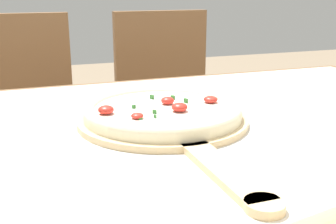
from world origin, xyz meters
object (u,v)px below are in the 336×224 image
object	(u,v)px
chair_right	(169,109)
pizza_peel	(168,124)
chair_left	(24,124)
pizza	(163,110)

from	to	relation	value
chair_right	pizza_peel	bearing A→B (deg)	-111.07
pizza_peel	chair_right	distance (m)	0.87
chair_left	chair_right	xyz separation A→B (m)	(0.55, 0.00, 0.00)
pizza_peel	pizza	bearing A→B (deg)	90.15
pizza_peel	pizza	distance (m)	0.03
chair_right	pizza	bearing A→B (deg)	-111.75
pizza_peel	chair_right	world-z (taller)	chair_right
chair_left	chair_right	bearing A→B (deg)	-1.64
pizza_peel	chair_left	distance (m)	0.86
pizza	chair_right	xyz separation A→B (m)	(0.29, 0.76, -0.23)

